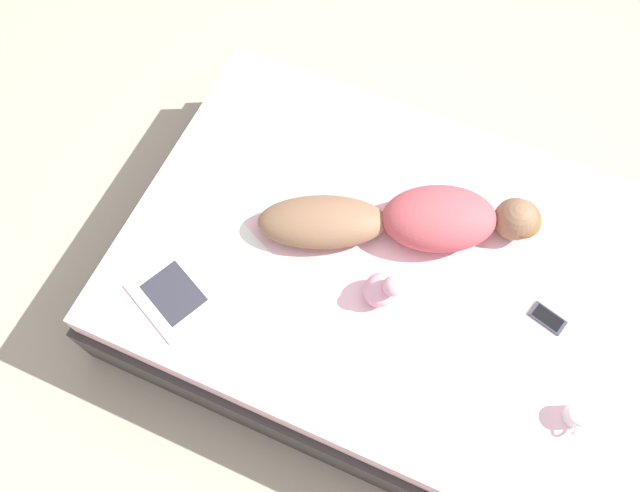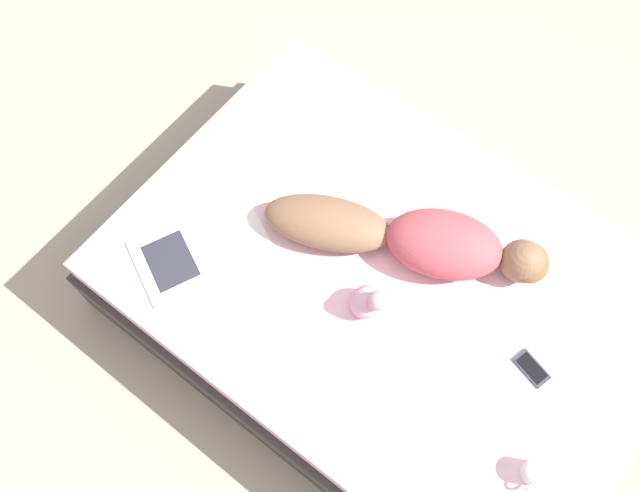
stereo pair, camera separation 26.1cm
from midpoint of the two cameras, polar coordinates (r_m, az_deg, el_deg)
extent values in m
plane|color=#B7A88E|center=(3.08, 7.95, -6.33)|extent=(12.00, 12.00, 0.00)
cube|color=#383333|center=(2.92, 8.35, -5.28)|extent=(1.64, 2.33, 0.33)
cube|color=beige|center=(2.70, 9.02, -3.55)|extent=(1.58, 2.27, 0.15)
ellipsoid|color=brown|center=(2.62, 3.54, 1.82)|extent=(0.45, 0.60, 0.16)
ellipsoid|color=#B2474C|center=(2.63, 14.05, -0.12)|extent=(0.47, 0.56, 0.20)
ellipsoid|color=brown|center=(2.71, 21.12, -1.66)|extent=(0.24, 0.23, 0.10)
sphere|color=brown|center=(2.70, 20.64, -1.61)|extent=(0.18, 0.18, 0.18)
cube|color=silver|center=(2.69, -5.47, 0.83)|extent=(0.39, 0.42, 0.01)
cube|color=silver|center=(2.67, -10.84, -1.67)|extent=(0.39, 0.42, 0.01)
cube|color=#2D2D38|center=(2.67, -10.86, -1.63)|extent=(0.26, 0.29, 0.00)
cylinder|color=white|center=(2.54, 22.10, -19.01)|extent=(0.09, 0.09, 0.08)
cylinder|color=black|center=(2.51, 22.39, -18.91)|extent=(0.08, 0.08, 0.01)
torus|color=white|center=(2.53, 21.57, -19.99)|extent=(0.06, 0.01, 0.06)
cube|color=#333842|center=(2.65, 21.51, -10.69)|extent=(0.11, 0.16, 0.01)
cube|color=black|center=(2.65, 21.54, -10.66)|extent=(0.09, 0.13, 0.00)
ellipsoid|color=#DB9EB2|center=(2.52, 7.19, -5.34)|extent=(0.15, 0.13, 0.12)
sphere|color=#DB9EB2|center=(2.43, 8.42, -5.31)|extent=(0.08, 0.08, 0.08)
camera|label=1|loc=(0.13, -87.12, 6.07)|focal=35.00mm
camera|label=2|loc=(0.13, 92.88, -6.07)|focal=35.00mm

